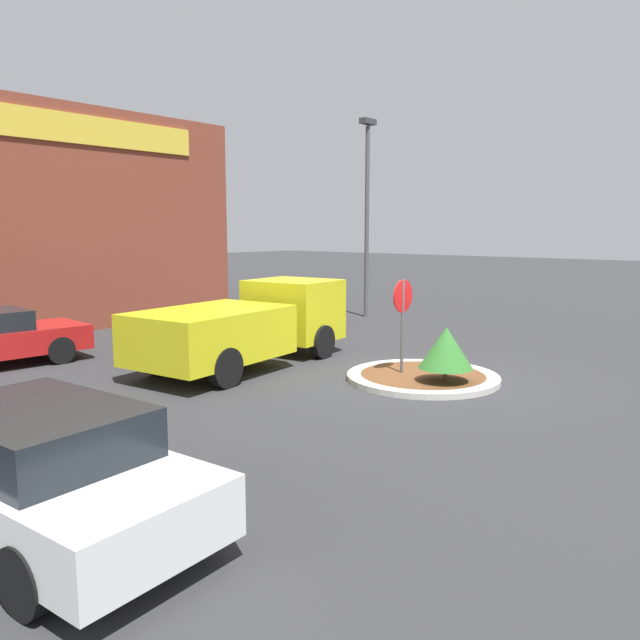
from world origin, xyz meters
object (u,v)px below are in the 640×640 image
object	(u,v)px
utility_truck	(248,324)
parked_sedan_white	(30,468)
stop_sign	(403,310)
light_pole	(367,204)

from	to	relation	value
utility_truck	parked_sedan_white	xyz separation A→B (m)	(-7.35, -4.37, -0.29)
stop_sign	parked_sedan_white	distance (m)	8.70
stop_sign	utility_truck	world-z (taller)	stop_sign
stop_sign	parked_sedan_white	xyz separation A→B (m)	(-8.62, -0.80, -0.81)
stop_sign	parked_sedan_white	world-z (taller)	stop_sign
stop_sign	parked_sedan_white	size ratio (longest dim) A/B	0.46
parked_sedan_white	stop_sign	bearing A→B (deg)	-88.71
utility_truck	parked_sedan_white	distance (m)	8.55
stop_sign	light_pole	world-z (taller)	light_pole
light_pole	stop_sign	bearing A→B (deg)	-139.38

